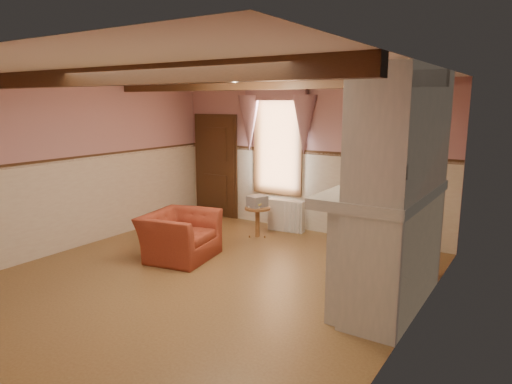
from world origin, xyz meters
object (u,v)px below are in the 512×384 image
Objects in this scene: radiator at (286,216)px; oil_lamp at (395,172)px; armchair at (180,236)px; mantel_clock at (400,173)px; bowl at (387,183)px; side_table at (257,222)px.

radiator is 2.50× the size of oil_lamp.
mantel_clock is at bearing -86.30° from armchair.
radiator is 3.13m from mantel_clock.
oil_lamp is at bearing -40.31° from radiator.
oil_lamp reaches higher than mantel_clock.
oil_lamp is at bearing -90.72° from armchair.
oil_lamp is (0.00, -0.25, 0.04)m from mantel_clock.
bowl is at bearing -95.99° from armchair.
mantel_clock is (2.49, -1.45, 1.22)m from radiator.
bowl is 0.55m from mantel_clock.
mantel_clock is (2.74, -0.84, 1.25)m from side_table.
armchair is at bearing -170.10° from oil_lamp.
side_table is at bearing 153.24° from bowl.
mantel_clock is at bearing -16.95° from side_table.
bowl is 1.23× the size of oil_lamp.
side_table is 0.79× the size of radiator.
bowl is (3.14, 0.25, 1.10)m from armchair.
bowl is at bearing -26.76° from side_table.
side_table is (0.40, 1.64, -0.09)m from armchair.
side_table is at bearing -118.64° from radiator.
armchair reaches higher than side_table.
armchair is 3.44m from mantel_clock.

